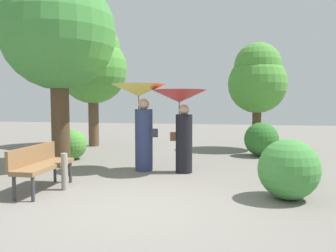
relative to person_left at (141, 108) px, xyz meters
The scene contains 12 objects.
ground_plane 3.13m from the person_left, 78.09° to the right, with size 40.00×40.00×0.00m, color slate.
person_left is the anchor object (origin of this frame).
person_right 0.98m from the person_left, ahead, with size 1.28×1.28×1.92m.
park_bench 2.71m from the person_left, 121.07° to the right, with size 0.53×1.51×0.83m.
tree_near_left 5.22m from the person_left, 126.63° to the left, with size 2.52×2.52×4.62m.
tree_near_right 5.14m from the person_left, 54.42° to the left, with size 1.98×1.98×3.65m.
tree_mid_left 3.00m from the person_left, behind, with size 2.83×2.83×5.39m.
bush_path_left 3.64m from the person_left, ahead, with size 0.75×0.75×0.75m, color #2D6B28.
bush_path_right 4.18m from the person_left, 42.36° to the left, with size 1.03×1.03×1.03m, color #2D6B28.
bush_behind_bench 3.74m from the person_left, 30.71° to the right, with size 1.02×1.02×1.02m, color #428C3D.
bush_far_side 2.81m from the person_left, 155.44° to the left, with size 0.86×0.86×0.86m, color #4C9338.
path_marker_post 2.50m from the person_left, 113.89° to the right, with size 0.12×0.12×0.69m, color gray.
Camera 1 is at (1.64, -4.99, 1.63)m, focal length 35.76 mm.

